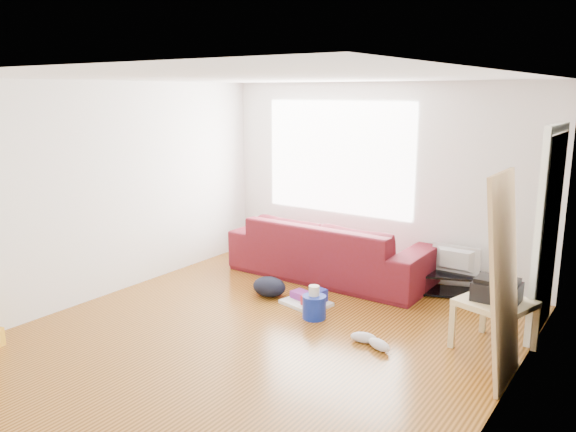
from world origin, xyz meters
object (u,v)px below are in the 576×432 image
Objects in this scene: backpack at (269,296)px; sofa at (330,277)px; side_table at (495,308)px; cleaning_tray at (308,300)px; bucket at (314,318)px; tv_stand at (453,283)px.

sofa is at bearing 79.46° from backpack.
backpack is (-2.57, -0.07, -0.41)m from side_table.
cleaning_tray is at bearing -178.77° from side_table.
bucket is 0.40m from cleaning_tray.
cleaning_tray is at bearing 5.03° from backpack.
cleaning_tray is at bearing 132.44° from bucket.
backpack is at bearing -163.73° from tv_stand.
sofa is 4.53× the size of cleaning_tray.
cleaning_tray is (-2.04, -0.04, -0.35)m from side_table.
side_table reaches higher than backpack.
side_table is 1.26× the size of cleaning_tray.
side_table is (0.80, -1.22, 0.27)m from tv_stand.
bucket reaches higher than backpack.
side_table is 2.90× the size of bucket.
tv_stand is at bearing 123.11° from side_table.
sofa is at bearing 106.49° from cleaning_tray.
tv_stand is 1.84m from bucket.
sofa is at bearing 113.54° from bucket.
sofa is 1.41m from bucket.
side_table is 1.85m from bucket.
tv_stand is 1.78m from cleaning_tray.
backpack is (-0.80, 0.27, 0.00)m from bucket.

